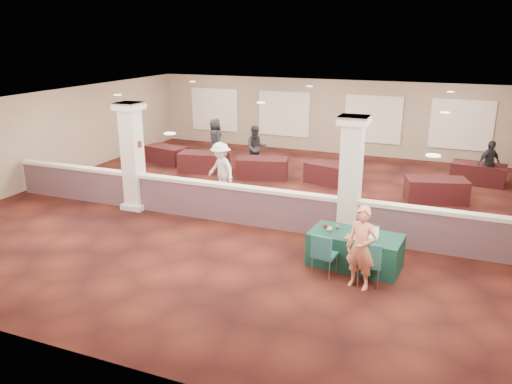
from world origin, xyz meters
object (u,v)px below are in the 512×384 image
at_px(attendee_b, 221,169).
at_px(attendee_c, 489,163).
at_px(far_table_front_right, 436,190).
at_px(far_table_back_left, 166,155).
at_px(far_table_front_left, 204,162).
at_px(woman, 361,248).
at_px(far_table_front_center, 262,168).
at_px(far_table_back_center, 331,174).
at_px(attendee_d, 215,139).
at_px(near_table, 355,250).
at_px(conf_chair_side, 323,252).
at_px(conf_chair_main, 369,260).
at_px(far_table_back_right, 478,174).
at_px(attendee_a, 256,148).

distance_m(attendee_b, attendee_c, 9.25).
bearing_deg(far_table_front_right, far_table_back_left, 174.09).
height_order(far_table_front_left, attendee_b, attendee_b).
xyz_separation_m(woman, far_table_front_center, (-4.90, 6.96, -0.52)).
relative_size(far_table_front_left, far_table_back_center, 1.03).
xyz_separation_m(far_table_front_right, attendee_d, (-8.94, 2.40, 0.49)).
height_order(far_table_back_center, attendee_b, attendee_b).
xyz_separation_m(near_table, conf_chair_side, (-0.55, -0.76, 0.19)).
xyz_separation_m(conf_chair_main, woman, (-0.16, -0.12, 0.31)).
xyz_separation_m(far_table_front_left, far_table_front_center, (2.41, 0.00, -0.00)).
relative_size(far_table_back_left, attendee_b, 0.96).
xyz_separation_m(conf_chair_main, attendee_d, (-7.93, 8.79, 0.28)).
relative_size(far_table_back_left, far_table_back_center, 0.95).
relative_size(near_table, attendee_c, 1.27).
height_order(conf_chair_side, far_table_front_center, conf_chair_side).
distance_m(conf_chair_main, attendee_d, 11.84).
relative_size(near_table, far_table_back_right, 1.15).
bearing_deg(attendee_c, far_table_front_center, 151.10).
height_order(far_table_front_center, attendee_d, attendee_d).
xyz_separation_m(near_table, conf_chair_main, (0.44, -0.85, 0.19)).
distance_m(conf_chair_side, woman, 0.92).
relative_size(conf_chair_main, attendee_b, 0.56).
xyz_separation_m(far_table_back_center, attendee_d, (-5.41, 1.74, 0.50)).
xyz_separation_m(woman, attendee_d, (-7.77, 8.90, -0.03)).
bearing_deg(far_table_back_right, far_table_front_right, -115.51).
distance_m(far_table_front_left, attendee_a, 2.09).
relative_size(near_table, attendee_a, 1.19).
height_order(near_table, far_table_front_center, near_table).
xyz_separation_m(near_table, far_table_back_left, (-9.08, 6.63, -0.05)).
bearing_deg(attendee_a, woman, -85.51).
distance_m(near_table, far_table_front_center, 7.56).
xyz_separation_m(far_table_front_center, attendee_d, (-2.88, 1.94, 0.49)).
bearing_deg(conf_chair_main, attendee_d, 120.67).
distance_m(far_table_front_left, attendee_d, 2.06).
distance_m(woman, attendee_b, 7.01).
bearing_deg(far_table_front_left, conf_chair_main, -42.53).
bearing_deg(woman, attendee_c, 88.80).
bearing_deg(far_table_back_left, conf_chair_side, -40.90).
bearing_deg(far_table_back_center, far_table_back_right, 22.72).
relative_size(near_table, far_table_back_left, 1.20).
bearing_deg(near_table, far_table_front_left, 144.07).
relative_size(far_table_front_right, attendee_b, 1.03).
bearing_deg(attendee_d, far_table_front_center, -172.56).
bearing_deg(far_table_back_left, attendee_c, 6.49).
relative_size(far_table_front_left, attendee_a, 1.07).
bearing_deg(far_table_front_right, attendee_a, 167.71).
bearing_deg(far_table_front_right, attendee_c, 57.78).
distance_m(conf_chair_main, attendee_c, 9.22).
xyz_separation_m(attendee_b, attendee_c, (8.10, 4.47, -0.09)).
height_order(near_table, attendee_a, attendee_a).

